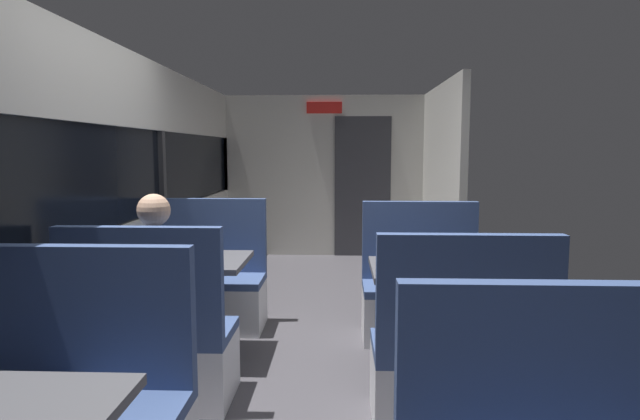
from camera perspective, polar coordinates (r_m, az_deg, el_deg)
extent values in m
cube|color=#423F44|center=(3.85, -1.55, -17.06)|extent=(3.30, 9.20, 0.02)
cube|color=beige|center=(4.04, -22.82, -9.12)|extent=(0.08, 8.40, 0.95)
cube|color=beige|center=(3.94, -23.80, 12.84)|extent=(0.08, 8.40, 0.60)
cube|color=black|center=(3.92, -23.49, 2.98)|extent=(0.03, 8.40, 0.75)
cube|color=#2D2D30|center=(5.20, -16.51, 3.96)|extent=(0.06, 0.08, 0.75)
cube|color=#2D2D30|center=(7.90, -9.99, 4.86)|extent=(0.06, 0.08, 0.75)
cube|color=beige|center=(7.74, 0.47, 3.63)|extent=(2.90, 0.08, 2.30)
cube|color=#333338|center=(7.70, 4.55, 2.48)|extent=(0.80, 0.04, 2.00)
cube|color=red|center=(7.69, 0.46, 10.84)|extent=(0.50, 0.03, 0.16)
cube|color=beige|center=(6.65, 12.76, 3.02)|extent=(0.08, 2.40, 2.30)
cube|color=#384C7A|center=(2.62, -25.05, -19.07)|extent=(0.95, 0.50, 0.06)
cube|color=#384C7A|center=(2.67, -23.33, -10.36)|extent=(0.95, 0.08, 0.65)
cylinder|color=#9E9EA3|center=(4.10, -14.12, -10.40)|extent=(0.10, 0.10, 0.70)
cube|color=#4C4C51|center=(4.01, -14.27, -5.34)|extent=(0.90, 0.70, 0.04)
cube|color=silver|center=(3.56, -17.14, -15.77)|extent=(0.95, 0.50, 0.39)
cube|color=#384C7A|center=(3.48, -17.26, -12.34)|extent=(0.95, 0.50, 0.06)
cube|color=#384C7A|center=(3.20, -18.74, -7.46)|extent=(0.95, 0.08, 0.65)
cube|color=silver|center=(4.76, -11.81, -9.95)|extent=(0.95, 0.50, 0.39)
cube|color=#384C7A|center=(4.70, -11.87, -7.31)|extent=(0.95, 0.50, 0.06)
cube|color=#384C7A|center=(4.83, -11.37, -2.63)|extent=(0.95, 0.08, 0.65)
cube|color=#384C7A|center=(1.97, 22.49, -16.33)|extent=(0.95, 0.08, 0.65)
cylinder|color=#9E9EA3|center=(3.81, 12.32, -11.67)|extent=(0.10, 0.10, 0.70)
cube|color=#4C4C51|center=(3.71, 12.46, -6.23)|extent=(0.90, 0.70, 0.04)
cube|color=silver|center=(3.26, 14.38, -17.82)|extent=(0.95, 0.50, 0.39)
cube|color=#384C7A|center=(3.18, 14.49, -14.11)|extent=(0.95, 0.50, 0.06)
cube|color=#384C7A|center=(2.87, 15.58, -8.91)|extent=(0.95, 0.08, 0.65)
cube|color=silver|center=(4.48, 10.78, -10.96)|extent=(0.95, 0.50, 0.39)
cube|color=#384C7A|center=(4.42, 10.84, -8.17)|extent=(0.95, 0.50, 0.06)
cube|color=#384C7A|center=(4.55, 10.54, -3.18)|extent=(0.95, 0.08, 0.65)
cube|color=#26262D|center=(3.55, -17.16, -15.32)|extent=(0.30, 0.36, 0.45)
cube|color=#3F598C|center=(3.44, -17.17, -6.86)|extent=(0.34, 0.22, 0.60)
sphere|color=tan|center=(3.39, -17.28, -0.02)|extent=(0.20, 0.20, 0.20)
cylinder|color=#3F598C|center=(3.67, -19.21, -5.79)|extent=(0.07, 0.28, 0.07)
cylinder|color=#3F598C|center=(3.54, -13.14, -6.03)|extent=(0.07, 0.28, 0.07)
cylinder|color=#26598C|center=(3.75, 11.35, -5.08)|extent=(0.07, 0.07, 0.09)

